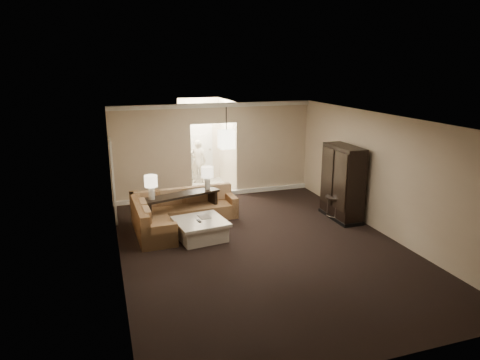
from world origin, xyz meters
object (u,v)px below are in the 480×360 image
object	(u,v)px
console_table	(181,206)
drink_table	(335,203)
armoire	(342,184)
person	(198,159)
coffee_table	(201,229)
sectional_sofa	(175,213)

from	to	relation	value
console_table	drink_table	bearing A→B (deg)	-30.35
console_table	armoire	distance (m)	4.12
armoire	person	xyz separation A→B (m)	(-2.73, 4.54, -0.11)
coffee_table	armoire	size ratio (longest dim) A/B	0.65
person	drink_table	bearing A→B (deg)	134.93
console_table	sectional_sofa	bearing A→B (deg)	-167.87
sectional_sofa	armoire	bearing A→B (deg)	-13.27
drink_table	coffee_table	bearing A→B (deg)	-177.56
coffee_table	person	world-z (taller)	person
coffee_table	person	distance (m)	4.85
coffee_table	drink_table	xyz separation A→B (m)	(3.57, 0.15, 0.21)
sectional_sofa	drink_table	bearing A→B (deg)	-13.98
coffee_table	person	bearing A→B (deg)	77.64
coffee_table	console_table	distance (m)	1.15
drink_table	person	xyz separation A→B (m)	(-2.54, 4.55, 0.38)
coffee_table	armoire	xyz separation A→B (m)	(3.76, 0.16, 0.69)
armoire	person	world-z (taller)	armoire
console_table	drink_table	world-z (taller)	console_table
sectional_sofa	person	distance (m)	4.00
coffee_table	drink_table	bearing A→B (deg)	2.44
sectional_sofa	coffee_table	size ratio (longest dim) A/B	2.15
person	console_table	bearing A→B (deg)	86.47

